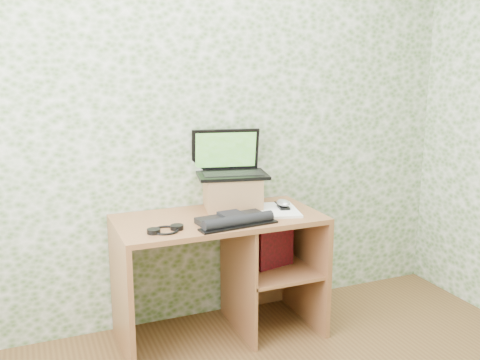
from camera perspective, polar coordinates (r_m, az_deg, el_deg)
name	(u,v)px	position (r m, az deg, el deg)	size (l,w,h in m)	color
wall_back	(201,118)	(3.32, -4.22, 6.65)	(3.50, 3.50, 0.00)	silver
desk	(230,257)	(3.27, -1.12, -8.18)	(1.20, 0.60, 0.75)	brown
riser	(232,192)	(3.29, -0.82, -1.34)	(0.33, 0.28, 0.20)	#8F6540
laptop	(230,165)	(3.29, -1.12, 1.64)	(0.47, 0.38, 0.28)	black
keyboard	(235,220)	(2.99, -0.58, -4.27)	(0.46, 0.27, 0.06)	black
headphones	(165,230)	(2.89, -7.95, -5.28)	(0.20, 0.17, 0.03)	black
notepad	(278,210)	(3.25, 4.06, -3.23)	(0.23, 0.32, 0.02)	white
mouse	(283,205)	(3.26, 4.65, -2.67)	(0.07, 0.12, 0.04)	silver
pen	(278,204)	(3.33, 4.10, -2.62)	(0.01, 0.01, 0.14)	black
red_box	(274,243)	(3.33, 3.62, -6.72)	(0.25, 0.08, 0.30)	maroon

